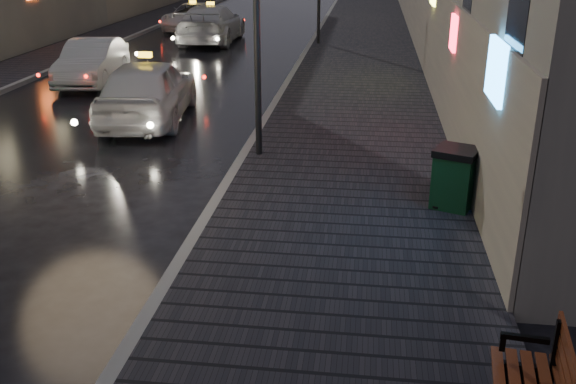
% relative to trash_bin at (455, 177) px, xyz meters
% --- Properties ---
extents(ground, '(120.00, 120.00, 0.00)m').
position_rel_trash_bin_xyz_m(ground, '(-5.80, -3.49, -0.70)').
color(ground, black).
rests_on(ground, ground).
extents(sidewalk, '(4.60, 58.00, 0.15)m').
position_rel_trash_bin_xyz_m(sidewalk, '(-1.90, 17.51, -0.63)').
color(sidewalk, black).
rests_on(sidewalk, ground).
extents(curb, '(0.20, 58.00, 0.15)m').
position_rel_trash_bin_xyz_m(curb, '(-4.30, 17.51, -0.63)').
color(curb, slate).
rests_on(curb, ground).
extents(sidewalk_far, '(2.40, 58.00, 0.15)m').
position_rel_trash_bin_xyz_m(sidewalk_far, '(-14.50, 17.51, -0.63)').
color(sidewalk_far, black).
rests_on(sidewalk_far, ground).
extents(curb_far, '(0.20, 58.00, 0.15)m').
position_rel_trash_bin_xyz_m(curb_far, '(-13.20, 17.51, -0.63)').
color(curb_far, slate).
rests_on(curb_far, ground).
extents(trash_bin, '(0.93, 0.93, 1.09)m').
position_rel_trash_bin_xyz_m(trash_bin, '(0.00, 0.00, 0.00)').
color(trash_bin, black).
rests_on(trash_bin, sidewalk).
extents(taxi_near, '(2.53, 5.19, 1.71)m').
position_rel_trash_bin_xyz_m(taxi_near, '(-7.45, 5.41, 0.15)').
color(taxi_near, silver).
rests_on(taxi_near, ground).
extents(car_left_mid, '(2.06, 4.53, 1.44)m').
position_rel_trash_bin_xyz_m(car_left_mid, '(-10.91, 9.81, 0.02)').
color(car_left_mid, '#A8A9B1').
rests_on(car_left_mid, ground).
extents(taxi_mid, '(2.52, 5.95, 1.71)m').
position_rel_trash_bin_xyz_m(taxi_mid, '(-9.00, 18.99, 0.15)').
color(taxi_mid, '#BABBC1').
rests_on(taxi_mid, ground).
extents(taxi_far, '(2.79, 5.12, 1.36)m').
position_rel_trash_bin_xyz_m(taxi_far, '(-11.01, 23.26, -0.02)').
color(taxi_far, silver).
rests_on(taxi_far, ground).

